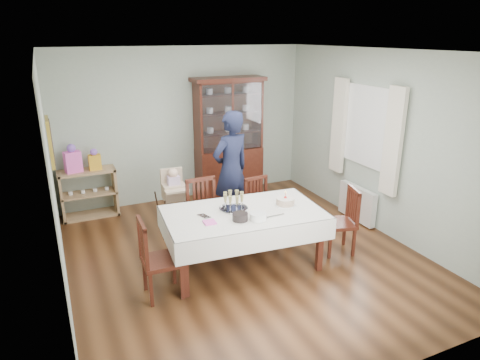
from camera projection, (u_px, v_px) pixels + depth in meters
floor at (244, 255)px, 5.88m from camera, size 5.00×5.00×0.00m
room_shell at (227, 126)px, 5.79m from camera, size 5.00×5.00×5.00m
dining_table at (243, 238)px, 5.52m from camera, size 2.09×1.31×0.76m
china_cabinet at (229, 136)px, 7.76m from camera, size 1.30×0.48×2.18m
sideboard at (89, 193)px, 7.03m from camera, size 0.90×0.38×0.80m
picture_frame at (50, 142)px, 5.17m from camera, size 0.04×0.48×0.58m
window at (367, 126)px, 6.51m from camera, size 0.04×1.02×1.22m
curtain_left at (393, 142)px, 5.99m from camera, size 0.07×0.30×1.55m
curtain_right at (339, 126)px, 7.05m from camera, size 0.07×0.30×1.55m
radiator at (357, 203)px, 6.89m from camera, size 0.10×0.80×0.55m
chair_far_left at (206, 230)px, 5.95m from camera, size 0.46×0.46×1.01m
chair_far_right at (261, 220)px, 6.34m from camera, size 0.44×0.44×0.90m
chair_end_left at (161, 273)px, 4.91m from camera, size 0.44×0.44×0.96m
chair_end_right at (339, 233)px, 5.92m from camera, size 0.51×0.51×0.92m
woman at (231, 170)px, 6.53m from camera, size 0.77×0.61×1.83m
high_chair at (175, 207)px, 6.50m from camera, size 0.47×0.47×1.01m
champagne_tray at (234, 204)px, 5.44m from camera, size 0.37×0.37×0.23m
birthday_cake at (285, 202)px, 5.58m from camera, size 0.28×0.28×0.19m
plate_stack_dark at (240, 217)px, 5.14m from camera, size 0.21×0.21×0.09m
plate_stack_white at (258, 216)px, 5.15m from camera, size 0.26×0.26×0.09m
napkin_stack at (210, 222)px, 5.07m from camera, size 0.15×0.15×0.02m
cutlery at (201, 217)px, 5.24m from camera, size 0.16×0.19×0.01m
cake_knife at (274, 216)px, 5.26m from camera, size 0.28×0.04×0.01m
gift_bag_pink at (73, 160)px, 6.75m from camera, size 0.28×0.21×0.46m
gift_bag_orange at (95, 160)px, 6.89m from camera, size 0.19×0.13×0.35m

